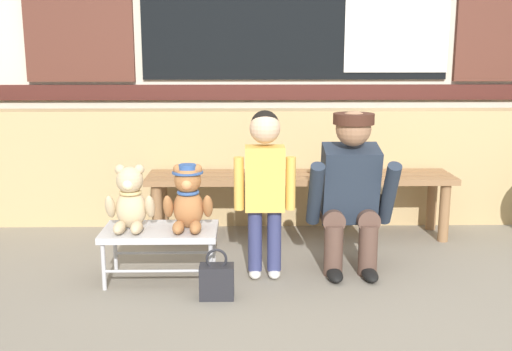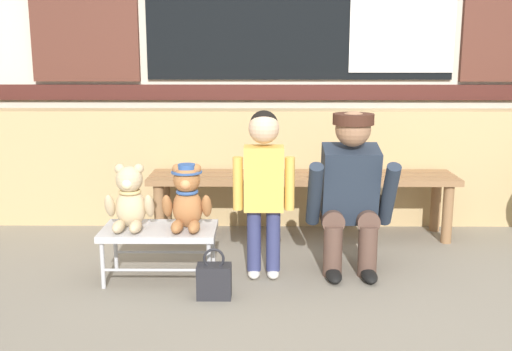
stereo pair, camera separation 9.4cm
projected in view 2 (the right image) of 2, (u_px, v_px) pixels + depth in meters
ground_plane at (318, 296)px, 3.22m from camera, size 60.00×60.00×0.00m
brick_low_wall at (301, 167)px, 4.53m from camera, size 7.32×0.25×0.85m
wooden_bench_long at (302, 184)px, 4.18m from camera, size 2.10×0.40×0.44m
small_display_bench at (159, 234)px, 3.42m from camera, size 0.64×0.36×0.30m
teddy_bear_plain at (130, 199)px, 3.38m from camera, size 0.28×0.26×0.36m
teddy_bear_with_hat at (187, 198)px, 3.38m from camera, size 0.28×0.27×0.36m
child_standing at (264, 176)px, 3.38m from camera, size 0.35×0.18×0.96m
adult_crouching at (352, 192)px, 3.50m from camera, size 0.50×0.49×0.95m
handbag_on_ground at (214, 280)px, 3.19m from camera, size 0.18×0.11×0.27m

